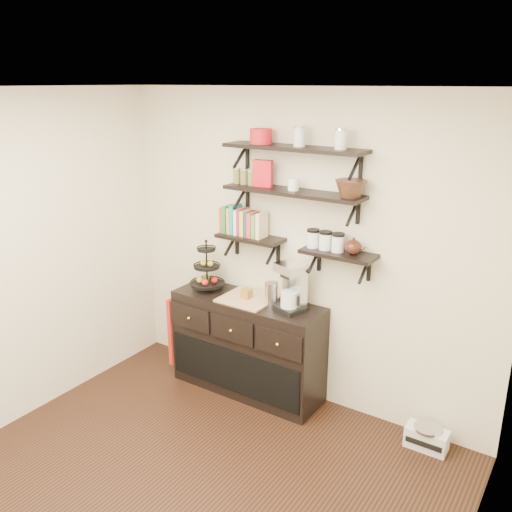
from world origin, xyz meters
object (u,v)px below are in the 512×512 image
object	(u,v)px
fruit_stand	(207,273)
radio	(427,438)
sideboard	(248,345)
coffee_maker	(292,287)

from	to	relation	value
fruit_stand	radio	xyz separation A→B (m)	(2.09, 0.06, -0.96)
sideboard	radio	world-z (taller)	sideboard
fruit_stand	coffee_maker	distance (m)	0.88
sideboard	coffee_maker	distance (m)	0.78
sideboard	fruit_stand	xyz separation A→B (m)	(-0.44, 0.00, 0.61)
coffee_maker	radio	bearing A→B (deg)	20.52
sideboard	coffee_maker	bearing A→B (deg)	3.73
fruit_stand	sideboard	bearing A→B (deg)	-0.39
sideboard	radio	xyz separation A→B (m)	(1.64, 0.06, -0.36)
sideboard	fruit_stand	size ratio (longest dim) A/B	3.06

